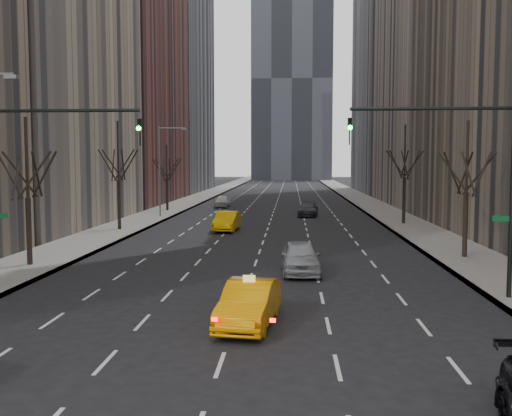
# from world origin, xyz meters

# --- Properties ---
(sidewalk_left) EXTENTS (4.50, 320.00, 0.15)m
(sidewalk_left) POSITION_xyz_m (-12.25, 70.00, 0.07)
(sidewalk_left) COLOR slate
(sidewalk_left) RESTS_ON ground
(sidewalk_right) EXTENTS (4.50, 320.00, 0.15)m
(sidewalk_right) POSITION_xyz_m (12.25, 70.00, 0.07)
(sidewalk_right) COLOR slate
(sidewalk_right) RESTS_ON ground
(bld_left_far) EXTENTS (14.00, 28.00, 44.00)m
(bld_left_far) POSITION_xyz_m (-21.50, 66.00, 22.00)
(bld_left_far) COLOR brown
(bld_left_far) RESTS_ON ground
(bld_left_deep) EXTENTS (14.00, 30.00, 60.00)m
(bld_left_deep) POSITION_xyz_m (-21.50, 96.00, 30.00)
(bld_left_deep) COLOR slate
(bld_left_deep) RESTS_ON ground
(bld_right_far) EXTENTS (14.00, 28.00, 50.00)m
(bld_right_far) POSITION_xyz_m (21.50, 64.00, 25.00)
(bld_right_far) COLOR tan
(bld_right_far) RESTS_ON ground
(bld_right_deep) EXTENTS (14.00, 30.00, 58.00)m
(bld_right_deep) POSITION_xyz_m (21.50, 95.00, 29.00)
(bld_right_deep) COLOR slate
(bld_right_deep) RESTS_ON ground
(tree_lw_b) EXTENTS (3.36, 3.50, 7.82)m
(tree_lw_b) POSITION_xyz_m (-12.00, 18.00, 3.72)
(tree_lw_b) COLOR black
(tree_lw_b) RESTS_ON ground
(tree_lw_c) EXTENTS (3.36, 3.50, 8.74)m
(tree_lw_c) POSITION_xyz_m (-12.00, 34.00, 4.04)
(tree_lw_c) COLOR black
(tree_lw_c) RESTS_ON ground
(tree_lw_d) EXTENTS (3.36, 3.50, 7.36)m
(tree_lw_d) POSITION_xyz_m (-12.00, 52.00, 3.56)
(tree_lw_d) COLOR black
(tree_lw_d) RESTS_ON ground
(tree_rw_b) EXTENTS (3.36, 3.50, 7.82)m
(tree_rw_b) POSITION_xyz_m (12.00, 22.00, 3.72)
(tree_rw_b) COLOR black
(tree_rw_b) RESTS_ON ground
(tree_rw_c) EXTENTS (3.36, 3.50, 8.74)m
(tree_rw_c) POSITION_xyz_m (12.00, 40.00, 4.04)
(tree_rw_c) COLOR black
(tree_rw_c) RESTS_ON ground
(traffic_mast_left) EXTENTS (6.69, 0.39, 8.00)m
(traffic_mast_left) POSITION_xyz_m (-9.11, 12.00, 5.49)
(traffic_mast_left) COLOR black
(traffic_mast_left) RESTS_ON ground
(traffic_mast_right) EXTENTS (6.69, 0.39, 8.00)m
(traffic_mast_right) POSITION_xyz_m (9.11, 12.00, 5.49)
(traffic_mast_right) COLOR black
(traffic_mast_right) RESTS_ON ground
(streetlight_far) EXTENTS (2.83, 0.22, 9.00)m
(streetlight_far) POSITION_xyz_m (-10.84, 45.00, 5.62)
(streetlight_far) COLOR slate
(streetlight_far) RESTS_ON ground
(taxi_sedan) EXTENTS (2.14, 4.76, 1.52)m
(taxi_sedan) POSITION_xyz_m (0.52, 7.91, 0.76)
(taxi_sedan) COLOR orange
(taxi_sedan) RESTS_ON ground
(silver_sedan_ahead) EXTENTS (2.12, 4.83, 1.62)m
(silver_sedan_ahead) POSITION_xyz_m (2.43, 17.31, 0.81)
(silver_sedan_ahead) COLOR #919498
(silver_sedan_ahead) RESTS_ON ground
(far_taxi) EXTENTS (1.95, 4.87, 1.57)m
(far_taxi) POSITION_xyz_m (-3.25, 34.61, 0.79)
(far_taxi) COLOR #FFC005
(far_taxi) RESTS_ON ground
(far_suv_grey) EXTENTS (2.34, 5.04, 1.42)m
(far_suv_grey) POSITION_xyz_m (3.72, 47.71, 0.71)
(far_suv_grey) COLOR #2E2E33
(far_suv_grey) RESTS_ON ground
(far_car_white) EXTENTS (1.72, 4.27, 1.45)m
(far_car_white) POSITION_xyz_m (-6.54, 58.71, 0.73)
(far_car_white) COLOR silver
(far_car_white) RESTS_ON ground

